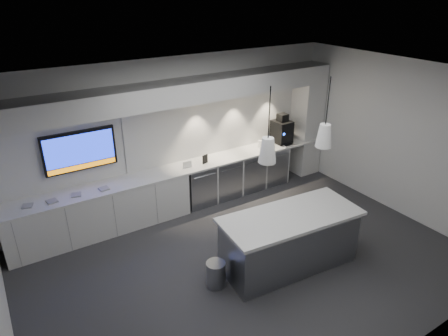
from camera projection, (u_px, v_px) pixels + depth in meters
floor at (248, 261)px, 6.64m from camera, size 7.00×7.00×0.00m
ceiling at (254, 82)px, 5.38m from camera, size 7.00×7.00×0.00m
wall_back at (177, 133)px, 7.93m from camera, size 7.00×0.00×7.00m
wall_front at (393, 274)px, 4.09m from camera, size 7.00×0.00×7.00m
wall_right at (398, 138)px, 7.70m from camera, size 0.00×7.00×7.00m
back_counter at (186, 167)px, 7.94m from camera, size 6.80×0.65×0.04m
left_base_cabinets at (101, 211)px, 7.28m from camera, size 3.30×0.63×0.86m
fridge_unit_a at (197, 185)px, 8.25m from camera, size 0.60×0.61×0.85m
fridge_unit_b at (223, 177)px, 8.55m from camera, size 0.60×0.61×0.85m
fridge_unit_c at (247, 171)px, 8.86m from camera, size 0.60×0.61×0.85m
fridge_unit_d at (270, 164)px, 9.16m from camera, size 0.60×0.61×0.85m
backsplash at (228, 121)px, 8.47m from camera, size 4.60×0.03×1.30m
soffit at (182, 92)px, 7.32m from camera, size 6.90×0.60×0.40m
column at (307, 120)px, 9.33m from camera, size 0.55×0.55×2.60m
wall_tv at (80, 151)px, 6.94m from camera, size 1.25×0.07×0.72m
island at (289, 240)px, 6.37m from camera, size 2.31×1.14×0.95m
bin at (216, 274)px, 6.04m from camera, size 0.39×0.39×0.41m
coffee_machine at (282, 131)px, 9.02m from camera, size 0.38×0.55×0.67m
sign_black at (205, 159)px, 8.03m from camera, size 0.14×0.06×0.18m
sign_white at (187, 165)px, 7.84m from camera, size 0.18×0.03×0.14m
cup_cluster at (265, 144)px, 8.86m from camera, size 0.28×0.18×0.15m
tray_a at (27, 206)px, 6.50m from camera, size 0.20×0.20×0.02m
tray_b at (52, 201)px, 6.64m from camera, size 0.18×0.18×0.02m
tray_c at (76, 195)px, 6.84m from camera, size 0.20×0.20×0.02m
tray_d at (104, 189)px, 7.04m from camera, size 0.18×0.18×0.02m
pendant_left at (268, 150)px, 5.41m from camera, size 0.25×0.25×1.05m
pendant_right at (324, 135)px, 5.92m from camera, size 0.25×0.25×1.05m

